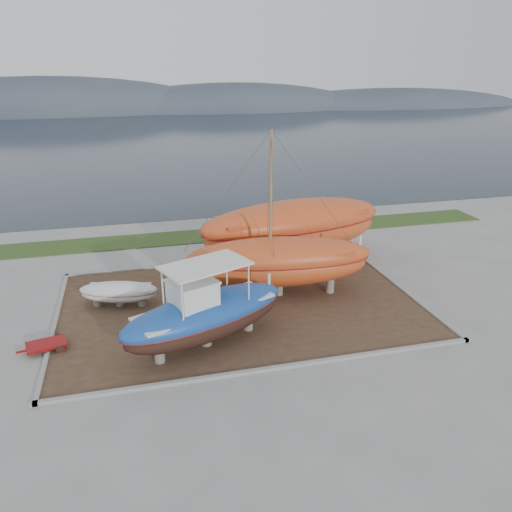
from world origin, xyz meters
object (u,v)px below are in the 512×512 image
object	(u,v)px
blue_caique	(205,306)
orange_bare_hull	(293,233)
orange_sailboat	(280,217)
white_dinghy	(119,294)
red_trailer	(47,347)

from	to	relation	value
blue_caique	orange_bare_hull	distance (m)	10.72
orange_sailboat	white_dinghy	bearing A→B (deg)	-177.61
blue_caique	orange_sailboat	world-z (taller)	orange_sailboat
orange_bare_hull	red_trailer	distance (m)	15.39
orange_sailboat	red_trailer	size ratio (longest dim) A/B	3.97
white_dinghy	orange_sailboat	world-z (taller)	orange_sailboat
blue_caique	white_dinghy	size ratio (longest dim) A/B	1.97
orange_bare_hull	orange_sailboat	bearing A→B (deg)	-127.08
white_dinghy	orange_bare_hull	world-z (taller)	orange_bare_hull
orange_sailboat	blue_caique	bearing A→B (deg)	-129.99
white_dinghy	orange_sailboat	xyz separation A→B (m)	(8.34, -0.81, 3.77)
orange_bare_hull	white_dinghy	bearing A→B (deg)	-172.09
white_dinghy	orange_bare_hull	xyz separation A→B (m)	(10.49, 3.35, 1.36)
orange_sailboat	orange_bare_hull	world-z (taller)	orange_sailboat
orange_sailboat	red_trailer	xyz separation A→B (m)	(-11.46, -2.78, -4.25)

